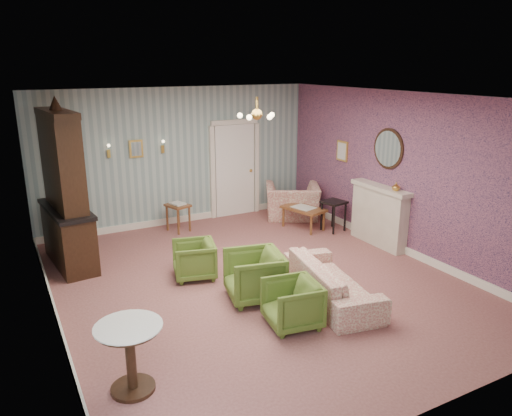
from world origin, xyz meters
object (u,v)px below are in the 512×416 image
coffee_table (303,218)px  side_table_black (333,216)px  pedestal_table (131,358)px  dresser (63,186)px  olive_chair_c (194,258)px  wingback_chair (292,196)px  olive_chair_b (254,273)px  fireplace (379,215)px  olive_chair_a (292,302)px  sofa_chintz (332,274)px

coffee_table → side_table_black: bearing=-41.5°
pedestal_table → dresser: bearing=90.6°
olive_chair_c → side_table_black: olive_chair_c is taller
olive_chair_c → side_table_black: 3.49m
wingback_chair → coffee_table: (-0.19, -0.74, -0.28)m
olive_chair_c → wingback_chair: wingback_chair is taller
wingback_chair → coffee_table: wingback_chair is taller
olive_chair_b → dresser: size_ratio=0.29×
coffee_table → pedestal_table: 5.83m
fireplace → coffee_table: size_ratio=1.54×
olive_chair_a → pedestal_table: 2.25m
wingback_chair → side_table_black: size_ratio=1.82×
dresser → wingback_chair: bearing=-0.4°
sofa_chintz → olive_chair_c: bearing=52.7°
olive_chair_b → wingback_chair: bearing=152.4°
sofa_chintz → pedestal_table: (-3.15, -0.72, 0.00)m
sofa_chintz → wingback_chair: size_ratio=1.70×
coffee_table → side_table_black: side_table_black is taller
olive_chair_c → dresser: size_ratio=0.24×
side_table_black → sofa_chintz: bearing=-127.2°
olive_chair_a → sofa_chintz: sofa_chintz is taller
sofa_chintz → coffee_table: sofa_chintz is taller
olive_chair_b → wingback_chair: (2.62, 3.10, 0.11)m
coffee_table → pedestal_table: size_ratio=1.17×
sofa_chintz → dresser: size_ratio=0.71×
pedestal_table → olive_chair_b: bearing=30.5°
dresser → pedestal_table: dresser is taller
olive_chair_c → pedestal_table: size_ratio=0.86×
pedestal_table → sofa_chintz: bearing=12.9°
dresser → coffee_table: size_ratio=3.09×
olive_chair_b → pedestal_table: 2.49m
fireplace → olive_chair_b: bearing=-164.2°
olive_chair_a → fireplace: (3.10, 1.82, 0.23)m
olive_chair_a → fireplace: size_ratio=0.49×
olive_chair_b → wingback_chair: size_ratio=0.69×
olive_chair_c → dresser: bearing=-117.9°
olive_chair_c → dresser: (-1.69, 1.54, 1.07)m
olive_chair_c → side_table_black: (3.39, 0.80, -0.01)m
olive_chair_a → side_table_black: olive_chair_a is taller
olive_chair_c → sofa_chintz: bearing=56.4°
olive_chair_c → dresser: 2.52m
dresser → olive_chair_c: bearing=-47.8°
pedestal_table → fireplace: bearing=22.1°
wingback_chair → olive_chair_b: bearing=78.2°
dresser → side_table_black: bearing=-13.7°
olive_chair_c → coffee_table: olive_chair_c is taller
olive_chair_a → side_table_black: 4.02m
olive_chair_b → coffee_table: size_ratio=0.89×
olive_chair_a → olive_chair_c: bearing=-155.4°
fireplace → sofa_chintz: bearing=-146.4°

